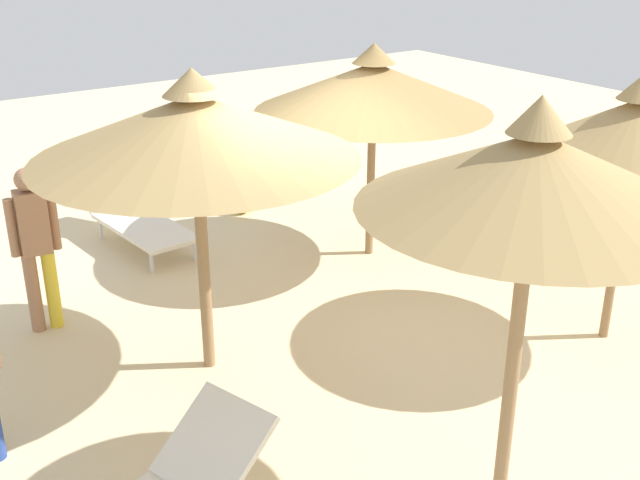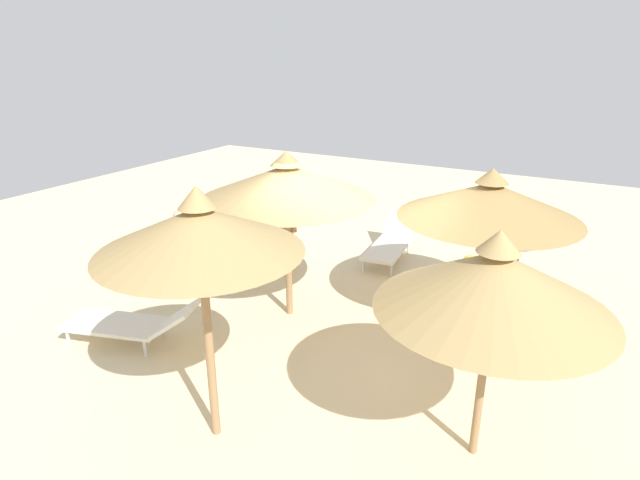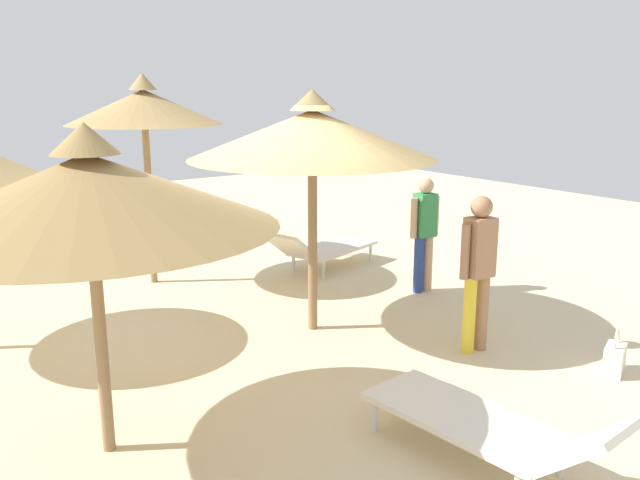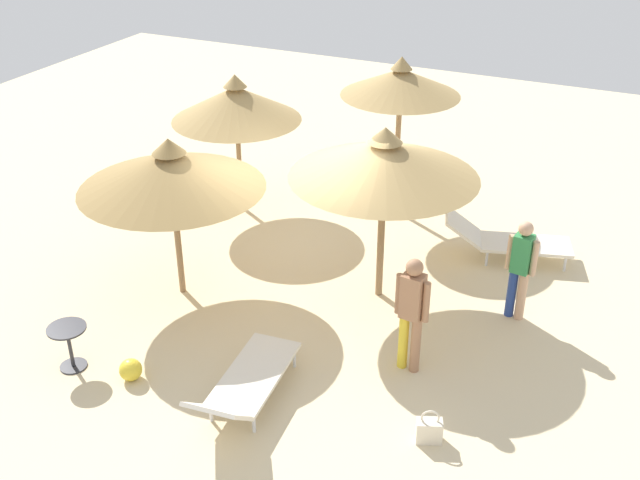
% 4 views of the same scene
% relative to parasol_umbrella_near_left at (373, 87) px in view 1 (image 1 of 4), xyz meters
% --- Properties ---
extents(ground, '(24.00, 24.00, 0.10)m').
position_rel_parasol_umbrella_near_left_xyz_m(ground, '(1.00, -1.60, -2.04)').
color(ground, beige).
extents(parasol_umbrella_near_left, '(2.66, 2.66, 2.47)m').
position_rel_parasol_umbrella_near_left_xyz_m(parasol_umbrella_near_left, '(0.00, 0.00, 0.00)').
color(parasol_umbrella_near_left, olive).
rests_on(parasol_umbrella_near_left, ground).
extents(parasol_umbrella_far_left, '(2.68, 2.68, 2.66)m').
position_rel_parasol_umbrella_near_left_xyz_m(parasol_umbrella_far_left, '(1.18, -2.73, 0.20)').
color(parasol_umbrella_far_left, olive).
rests_on(parasol_umbrella_far_left, ground).
extents(parasol_umbrella_near_right, '(2.05, 2.05, 2.85)m').
position_rel_parasol_umbrella_near_left_xyz_m(parasol_umbrella_near_right, '(3.96, -1.97, 0.41)').
color(parasol_umbrella_near_right, olive).
rests_on(parasol_umbrella_near_right, ground).
extents(parasol_umbrella_far_right, '(2.27, 2.27, 2.52)m').
position_rel_parasol_umbrella_near_left_xyz_m(parasol_umbrella_far_right, '(2.86, 0.63, 0.01)').
color(parasol_umbrella_far_right, olive).
rests_on(parasol_umbrella_far_right, ground).
extents(lounge_chair_front, '(2.05, 0.84, 0.72)m').
position_rel_parasol_umbrella_near_left_xyz_m(lounge_chair_front, '(-1.87, -2.17, -1.65)').
color(lounge_chair_front, silver).
rests_on(lounge_chair_front, ground).
extents(person_standing_edge, '(0.25, 0.46, 1.64)m').
position_rel_parasol_umbrella_near_left_xyz_m(person_standing_edge, '(-0.34, -3.73, -1.06)').
color(person_standing_edge, '#A57554').
rests_on(person_standing_edge, ground).
extents(side_table_round, '(0.50, 0.50, 0.62)m').
position_rel_parasol_umbrella_near_left_xyz_m(side_table_round, '(-2.16, 0.26, -1.57)').
color(side_table_round, '#2D2D33').
rests_on(side_table_round, ground).
extents(beach_ball, '(0.29, 0.29, 0.29)m').
position_rel_parasol_umbrella_near_left_xyz_m(beach_ball, '(-2.04, -0.59, -1.85)').
color(beach_ball, yellow).
rests_on(beach_ball, ground).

